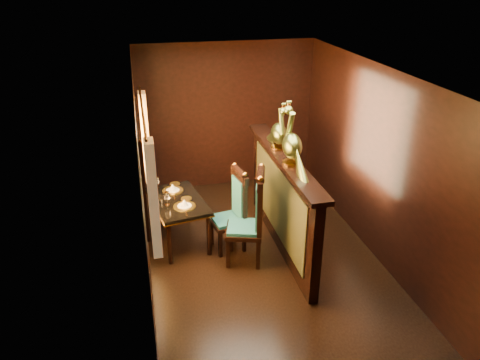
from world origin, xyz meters
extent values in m
plane|color=black|center=(0.00, 0.00, 0.00)|extent=(5.00, 5.00, 0.00)
cube|color=black|center=(0.00, 2.50, 1.25)|extent=(3.00, 0.04, 2.50)
cube|color=black|center=(0.00, -2.50, 1.25)|extent=(3.00, 0.04, 2.50)
cube|color=black|center=(-1.50, 0.00, 1.25)|extent=(0.04, 5.00, 2.50)
cube|color=black|center=(1.50, 0.00, 1.25)|extent=(0.04, 5.00, 2.50)
cube|color=beige|center=(0.00, 0.00, 2.50)|extent=(3.00, 5.00, 0.04)
cube|color=#FFC672|center=(-1.50, 0.30, 1.45)|extent=(0.01, 1.70, 1.05)
cube|color=gold|center=(-1.40, -0.67, 1.40)|extent=(0.10, 0.22, 1.30)
cube|color=gold|center=(-1.40, 1.27, 1.40)|extent=(0.10, 0.22, 1.30)
cylinder|color=orange|center=(-1.42, 0.30, 2.10)|extent=(0.03, 2.20, 0.03)
cube|color=black|center=(0.33, 0.30, 0.65)|extent=(0.12, 2.60, 1.30)
cube|color=#3C381B|center=(0.26, 0.30, 0.70)|extent=(0.02, 2.20, 0.95)
cube|color=black|center=(0.33, 0.30, 1.33)|extent=(0.26, 2.70, 0.06)
cube|color=black|center=(-1.05, 0.72, 0.64)|extent=(0.85, 1.21, 0.04)
cube|color=orange|center=(-1.05, 0.72, 0.61)|extent=(0.88, 1.23, 0.02)
cylinder|color=black|center=(-1.23, 0.19, 0.30)|extent=(0.06, 0.06, 0.60)
cylinder|color=black|center=(-0.69, 0.29, 0.30)|extent=(0.06, 0.06, 0.60)
cylinder|color=black|center=(-1.41, 1.16, 0.30)|extent=(0.06, 0.06, 0.60)
cylinder|color=black|center=(-0.87, 1.25, 0.30)|extent=(0.06, 0.06, 0.60)
cylinder|color=gold|center=(-0.98, 0.50, 0.67)|extent=(0.30, 0.30, 0.01)
cone|color=silver|center=(-0.98, 0.50, 0.72)|extent=(0.11, 0.11, 0.10)
cylinder|color=gold|center=(-1.09, 1.02, 0.67)|extent=(0.30, 0.30, 0.01)
cone|color=silver|center=(-1.09, 1.02, 0.72)|extent=(0.11, 0.11, 0.10)
cylinder|color=silver|center=(-1.27, 0.67, 0.69)|extent=(0.03, 0.03, 0.06)
cylinder|color=silver|center=(-1.31, 0.69, 0.69)|extent=(0.03, 0.03, 0.06)
cube|color=black|center=(-0.26, 0.06, 0.45)|extent=(0.58, 0.58, 0.06)
cube|color=#166065|center=(-0.26, 0.06, 0.50)|extent=(0.52, 0.52, 0.05)
cube|color=#166065|center=(-0.07, 0.01, 0.84)|extent=(0.14, 0.36, 0.60)
cube|color=black|center=(-0.50, -0.07, 0.21)|extent=(0.05, 0.05, 0.42)
cube|color=black|center=(-0.13, -0.18, 0.21)|extent=(0.05, 0.05, 0.42)
cube|color=black|center=(-0.39, 0.30, 0.21)|extent=(0.05, 0.05, 0.42)
cube|color=black|center=(-0.02, 0.19, 0.21)|extent=(0.05, 0.05, 0.42)
sphere|color=orange|center=(-0.12, -0.18, 1.29)|extent=(0.07, 0.07, 0.07)
sphere|color=orange|center=(-0.01, 0.19, 1.29)|extent=(0.07, 0.07, 0.07)
cube|color=black|center=(-0.42, 0.40, 0.40)|extent=(0.49, 0.49, 0.05)
cube|color=#166065|center=(-0.42, 0.40, 0.45)|extent=(0.44, 0.44, 0.05)
cube|color=#166065|center=(-0.24, 0.43, 0.75)|extent=(0.09, 0.33, 0.54)
cube|color=black|center=(-0.56, 0.20, 0.19)|extent=(0.05, 0.05, 0.37)
cube|color=black|center=(-0.21, 0.26, 0.19)|extent=(0.05, 0.05, 0.37)
cube|color=black|center=(-0.62, 0.54, 0.19)|extent=(0.05, 0.05, 0.37)
cube|color=black|center=(-0.28, 0.60, 0.19)|extent=(0.05, 0.05, 0.37)
sphere|color=orange|center=(-0.20, 0.26, 1.16)|extent=(0.06, 0.06, 0.06)
sphere|color=orange|center=(-0.27, 0.61, 1.16)|extent=(0.06, 0.06, 0.06)
camera|label=1|loc=(-1.47, -5.06, 3.61)|focal=35.00mm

